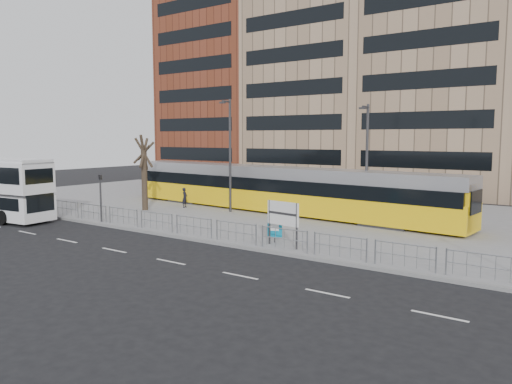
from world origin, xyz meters
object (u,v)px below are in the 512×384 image
Objects in this scene: tram at (274,189)px; pedestrian at (185,198)px; station_sign at (283,216)px; traffic_light_west at (101,192)px; lamp_post_west at (230,151)px; ad_panel at (275,227)px; lamp_post_east at (366,158)px; bare_tree at (143,134)px.

tram is 7.39m from pedestrian.
traffic_light_west is (-13.71, -0.60, 0.38)m from station_sign.
lamp_post_west is at bearing -137.83° from tram.
traffic_light_west reaches higher than ad_panel.
ad_panel is at bearing -3.76° from traffic_light_west.
station_sign is 15.76m from pedestrian.
bare_tree reaches higher than lamp_post_east.
traffic_light_west is (-6.82, -10.29, 0.29)m from tram.
lamp_post_east reaches higher than station_sign.
tram is 9.22× the size of traffic_light_west.
lamp_post_west is (-8.64, 7.10, 3.66)m from ad_panel.
bare_tree is at bearing 171.13° from station_sign.
tram is at bearing 47.43° from traffic_light_west.
lamp_post_east is at bearing 11.84° from lamp_post_west.
station_sign is 1.47× the size of pedestrian.
station_sign is 0.28× the size of lamp_post_west.
station_sign is at bearing -136.58° from pedestrian.
ad_panel is at bearing -39.39° from lamp_post_west.
station_sign is 1.57× the size of ad_panel.
lamp_post_west is (4.20, 8.28, 2.54)m from traffic_light_west.
station_sign is at bearing -52.87° from ad_panel.
lamp_post_west is (-2.62, -2.01, 2.83)m from tram.
bare_tree reaches higher than ad_panel.
bare_tree reaches higher than tram.
lamp_post_west is 6.72m from bare_tree.
bare_tree is (-14.52, 4.11, 4.93)m from ad_panel.
ad_panel is 0.18× the size of lamp_post_west.
lamp_post_east is (13.98, 10.33, 2.22)m from traffic_light_west.
station_sign is 0.74× the size of traffic_light_west.
lamp_post_west is at bearing -168.16° from lamp_post_east.
pedestrian is (-6.98, -2.24, -0.90)m from tram.
ad_panel is 0.19× the size of bare_tree.
lamp_post_east reaches higher than traffic_light_west.
pedestrian is 0.20× the size of lamp_post_east.
ad_panel is (6.02, -9.10, -0.83)m from tram.
lamp_post_west is at bearing 54.08° from traffic_light_west.
ad_panel is at bearing -97.10° from lamp_post_east.
lamp_post_west is (4.36, 0.24, 3.73)m from pedestrian.
lamp_post_west is at bearing 26.96° from bare_tree.
pedestrian is (-13.00, 6.86, -0.07)m from ad_panel.
station_sign is at bearing -91.59° from lamp_post_east.
ad_panel is 11.77m from lamp_post_west.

